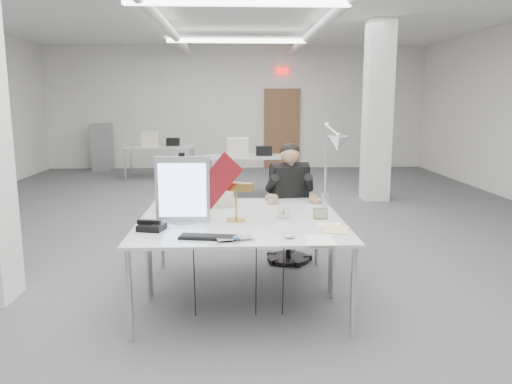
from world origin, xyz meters
TOP-DOWN VIEW (x-y plane):
  - room_shell at (0.04, 0.13)m, footprint 10.04×14.04m
  - desk_main at (0.00, -2.50)m, footprint 1.80×0.90m
  - desk_second at (0.00, -1.60)m, footprint 1.80×0.90m
  - bg_desk_a at (0.20, 3.00)m, footprint 1.60×0.80m
  - bg_desk_b at (-1.80, 5.20)m, footprint 1.60×0.80m
  - filing_cabinet at (-3.50, 6.65)m, footprint 0.45×0.55m
  - office_chair at (0.55, -1.02)m, footprint 0.67×0.67m
  - seated_person at (0.55, -1.07)m, footprint 0.65×0.75m
  - monitor at (-0.50, -2.20)m, footprint 0.47×0.05m
  - pennant at (-0.22, -2.24)m, footprint 0.48×0.21m
  - keyboard at (-0.26, -2.72)m, footprint 0.45×0.22m
  - laptop at (-0.04, -2.82)m, footprint 0.32×0.26m
  - mouse at (0.37, -2.75)m, footprint 0.09×0.07m
  - bankers_lamp at (-0.04, -2.17)m, footprint 0.31×0.23m
  - desk_phone at (-0.73, -2.45)m, footprint 0.24×0.22m
  - picture_frame_left at (-0.63, -2.15)m, footprint 0.16×0.06m
  - picture_frame_right at (0.71, -2.13)m, footprint 0.13×0.03m
  - desk_clock at (0.38, -2.09)m, footprint 0.11×0.04m
  - paper_stack_a at (0.59, -2.82)m, footprint 0.22×0.31m
  - paper_stack_b at (0.77, -2.52)m, footprint 0.26×0.31m
  - paper_stack_c at (0.75, -2.37)m, footprint 0.23×0.17m
  - beige_monitor at (-0.24, -1.50)m, footprint 0.36×0.34m
  - architect_lamp at (0.85, -1.80)m, footprint 0.49×0.78m

SIDE VIEW (x-z plane):
  - office_chair at x=0.55m, z-range 0.00..1.14m
  - filing_cabinet at x=-3.50m, z-range 0.00..1.20m
  - desk_main at x=0.00m, z-range 0.73..0.75m
  - desk_second at x=0.00m, z-range 0.73..0.75m
  - bg_desk_a at x=0.20m, z-range 0.73..0.75m
  - bg_desk_b at x=-1.80m, z-range 0.73..0.75m
  - paper_stack_a at x=0.59m, z-range 0.76..0.76m
  - paper_stack_c at x=0.75m, z-range 0.76..0.76m
  - paper_stack_b at x=0.77m, z-range 0.76..0.76m
  - keyboard at x=-0.26m, z-range 0.76..0.78m
  - laptop at x=-0.04m, z-range 0.76..0.78m
  - mouse at x=0.37m, z-range 0.75..0.79m
  - desk_phone at x=-0.73m, z-range 0.76..0.81m
  - desk_clock at x=0.38m, z-range 0.75..0.86m
  - picture_frame_right at x=0.71m, z-range 0.75..0.86m
  - picture_frame_left at x=-0.63m, z-range 0.75..0.88m
  - seated_person at x=0.55m, z-range 0.41..1.39m
  - beige_monitor at x=-0.24m, z-range 0.75..1.08m
  - bankers_lamp at x=-0.04m, z-range 0.76..1.08m
  - monitor at x=-0.50m, z-range 0.76..1.33m
  - pennant at x=-0.22m, z-range 0.83..1.37m
  - architect_lamp at x=0.85m, z-range 0.75..1.70m
  - room_shell at x=0.04m, z-range 0.07..3.31m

